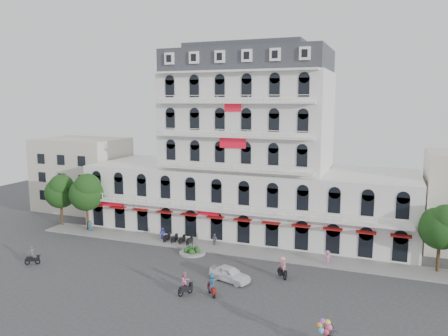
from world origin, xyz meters
TOP-DOWN VIEW (x-y plane):
  - ground at (0.00, 0.00)m, footprint 120.00×120.00m
  - sidewalk at (0.00, 9.00)m, footprint 53.00×4.00m
  - main_building at (0.00, 18.00)m, footprint 45.00×15.00m
  - flank_building_west at (-30.00, 20.00)m, footprint 14.00×10.00m
  - traffic_island at (-3.00, 6.00)m, footprint 3.20×3.20m
  - parked_scooter_row at (-6.35, 8.80)m, footprint 4.40×1.80m
  - tree_west_outer at (-25.95, 9.98)m, footprint 4.50×4.48m
  - tree_west_inner at (-20.95, 9.48)m, footprint 4.76×4.76m
  - tree_east_inner at (24.05, 9.98)m, footprint 4.40×4.37m
  - parked_car at (3.98, 0.02)m, footprint 4.83×3.09m
  - rider_west at (-18.36, -3.60)m, footprint 1.52×1.07m
  - rider_southwest at (1.18, -4.53)m, footprint 1.02×1.56m
  - rider_east at (3.58, -3.80)m, footprint 1.29×1.33m
  - rider_center at (8.82, 2.68)m, footprint 1.31×1.35m
  - pedestrian_left at (-8.96, 9.50)m, footprint 0.94×0.77m
  - pedestrian_mid at (-1.53, 9.50)m, footprint 1.01×0.59m
  - pedestrian_right at (12.68, 7.97)m, footprint 1.26×1.19m
  - pedestrian_far at (-20.00, 8.78)m, footprint 0.74×0.73m

SIDE VIEW (x-z plane):
  - ground at x=0.00m, z-range 0.00..0.00m
  - parked_scooter_row at x=-6.35m, z-range -0.55..0.55m
  - sidewalk at x=0.00m, z-range 0.00..0.16m
  - traffic_island at x=-3.00m, z-range -0.54..1.06m
  - parked_car at x=3.98m, z-range 0.00..1.53m
  - pedestrian_mid at x=-1.53m, z-range 0.00..1.62m
  - pedestrian_left at x=-8.96m, z-range 0.00..1.65m
  - pedestrian_right at x=12.68m, z-range 0.00..1.71m
  - pedestrian_far at x=-20.00m, z-range 0.00..1.72m
  - rider_west at x=-18.36m, z-range -0.11..2.05m
  - rider_east at x=3.58m, z-range 0.00..2.20m
  - rider_southwest at x=1.18m, z-range 0.04..2.32m
  - rider_center at x=8.82m, z-range 0.08..2.40m
  - tree_east_inner at x=24.05m, z-range 1.43..9.00m
  - tree_west_outer at x=-25.95m, z-range 1.47..9.23m
  - tree_west_inner at x=-20.95m, z-range 1.56..9.81m
  - flank_building_west at x=-30.00m, z-range 0.00..12.00m
  - main_building at x=0.00m, z-range -2.94..22.86m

